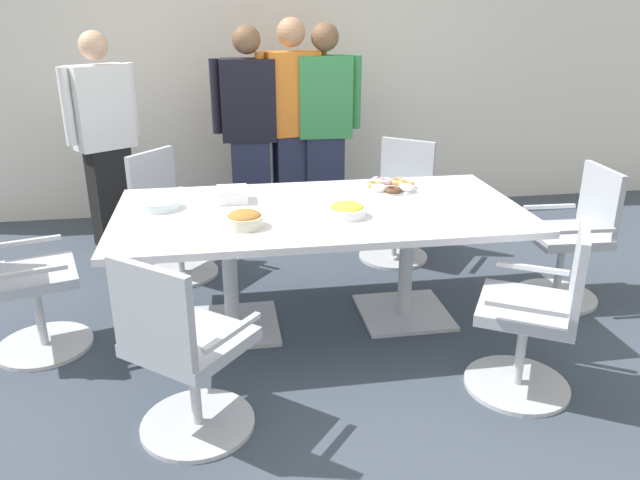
# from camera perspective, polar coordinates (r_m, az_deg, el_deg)

# --- Properties ---
(ground_plane) EXTENTS (10.00, 10.00, 0.01)m
(ground_plane) POSITION_cam_1_polar(r_m,az_deg,el_deg) (3.92, -0.00, -7.59)
(ground_plane) COLOR #3D4754
(back_wall) EXTENTS (8.00, 0.10, 2.80)m
(back_wall) POSITION_cam_1_polar(r_m,az_deg,el_deg) (5.85, -3.95, 16.32)
(back_wall) COLOR white
(back_wall) RESTS_ON ground
(conference_table) EXTENTS (2.40, 1.20, 0.75)m
(conference_table) POSITION_cam_1_polar(r_m,az_deg,el_deg) (3.66, -0.00, 1.10)
(conference_table) COLOR silver
(conference_table) RESTS_ON ground
(office_chair_0) EXTENTS (0.56, 0.56, 0.91)m
(office_chair_0) POSITION_cam_1_polar(r_m,az_deg,el_deg) (4.38, 22.41, -0.21)
(office_chair_0) COLOR silver
(office_chair_0) RESTS_ON ground
(office_chair_1) EXTENTS (0.76, 0.76, 0.91)m
(office_chair_1) POSITION_cam_1_polar(r_m,az_deg,el_deg) (4.81, 7.29, 3.06)
(office_chair_1) COLOR silver
(office_chair_1) RESTS_ON ground
(office_chair_2) EXTENTS (0.76, 0.76, 0.91)m
(office_chair_2) POSITION_cam_1_polar(r_m,az_deg,el_deg) (4.57, -13.68, 1.67)
(office_chair_2) COLOR silver
(office_chair_2) RESTS_ON ground
(office_chair_3) EXTENTS (0.67, 0.67, 0.91)m
(office_chair_3) POSITION_cam_1_polar(r_m,az_deg,el_deg) (3.81, -25.98, -3.90)
(office_chair_3) COLOR silver
(office_chair_3) RESTS_ON ground
(office_chair_4) EXTENTS (0.76, 0.76, 0.91)m
(office_chair_4) POSITION_cam_1_polar(r_m,az_deg,el_deg) (2.84, -12.63, -10.67)
(office_chair_4) COLOR silver
(office_chair_4) RESTS_ON ground
(office_chair_5) EXTENTS (0.74, 0.74, 0.91)m
(office_chair_5) POSITION_cam_1_polar(r_m,az_deg,el_deg) (3.26, 19.57, -7.05)
(office_chair_5) COLOR silver
(office_chair_5) RESTS_ON ground
(person_standing_0) EXTENTS (0.55, 0.43, 1.71)m
(person_standing_0) POSITION_cam_1_polar(r_m,az_deg,el_deg) (5.20, -19.44, 8.91)
(person_standing_0) COLOR black
(person_standing_0) RESTS_ON ground
(person_standing_1) EXTENTS (0.61, 0.25, 1.74)m
(person_standing_1) POSITION_cam_1_polar(r_m,az_deg,el_deg) (5.15, -6.55, 10.09)
(person_standing_1) COLOR #232842
(person_standing_1) RESTS_ON ground
(person_standing_2) EXTENTS (0.61, 0.30, 1.80)m
(person_standing_2) POSITION_cam_1_polar(r_m,az_deg,el_deg) (5.22, -2.58, 10.71)
(person_standing_2) COLOR #232842
(person_standing_2) RESTS_ON ground
(person_standing_3) EXTENTS (0.61, 0.24, 1.76)m
(person_standing_3) POSITION_cam_1_polar(r_m,az_deg,el_deg) (5.24, 0.44, 10.51)
(person_standing_3) COLOR #232842
(person_standing_3) RESTS_ON ground
(snack_bowl_chips_yellow) EXTENTS (0.22, 0.22, 0.08)m
(snack_bowl_chips_yellow) POSITION_cam_1_polar(r_m,az_deg,el_deg) (3.48, 2.53, 2.84)
(snack_bowl_chips_yellow) COLOR white
(snack_bowl_chips_yellow) RESTS_ON conference_table
(snack_bowl_pretzels) EXTENTS (0.20, 0.20, 0.09)m
(snack_bowl_pretzels) POSITION_cam_1_polar(r_m,az_deg,el_deg) (3.32, -7.07, 1.95)
(snack_bowl_pretzels) COLOR beige
(snack_bowl_pretzels) RESTS_ON conference_table
(donut_platter) EXTENTS (0.32, 0.33, 0.04)m
(donut_platter) POSITION_cam_1_polar(r_m,az_deg,el_deg) (4.04, 6.71, 5.03)
(donut_platter) COLOR white
(donut_platter) RESTS_ON conference_table
(plate_stack) EXTENTS (0.24, 0.24, 0.05)m
(plate_stack) POSITION_cam_1_polar(r_m,az_deg,el_deg) (3.73, -14.75, 3.24)
(plate_stack) COLOR white
(plate_stack) RESTS_ON conference_table
(napkin_pile) EXTENTS (0.19, 0.19, 0.09)m
(napkin_pile) POSITION_cam_1_polar(r_m,az_deg,el_deg) (3.78, -8.22, 4.21)
(napkin_pile) COLOR white
(napkin_pile) RESTS_ON conference_table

